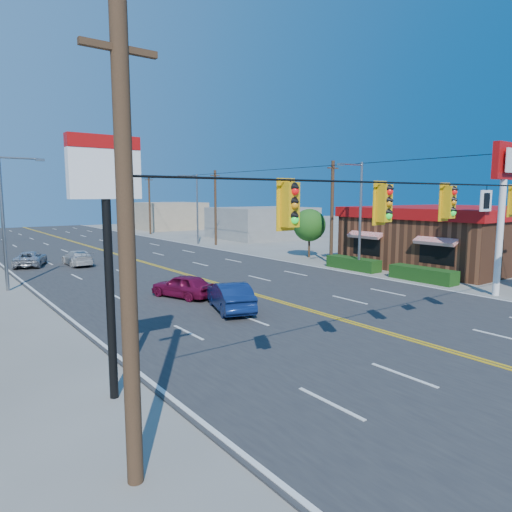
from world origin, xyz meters
TOP-DOWN VIEW (x-y plane):
  - ground at (0.00, 0.00)m, footprint 160.00×160.00m
  - road at (0.00, 20.00)m, footprint 20.00×120.00m
  - signal_span at (-0.12, 0.00)m, footprint 24.32×0.34m
  - kfc at (19.90, 12.00)m, footprint 16.30×12.40m
  - kfc_pylon at (11.00, 4.00)m, footprint 2.20×0.36m
  - pizza_hut_sign at (-11.00, 4.00)m, footprint 1.90×0.30m
  - streetlight_se at (10.79, 14.00)m, footprint 2.55×0.25m
  - streetlight_ne at (10.79, 38.00)m, footprint 2.55×0.25m
  - streetlight_sw at (-10.79, 22.00)m, footprint 2.55×0.25m
  - utility_pole_near at (12.20, 18.00)m, footprint 0.28×0.28m
  - utility_pole_mid at (12.20, 36.00)m, footprint 0.28×0.28m
  - utility_pole_far at (12.20, 54.00)m, footprint 0.28×0.28m
  - tree_kfc_rear at (13.50, 22.00)m, footprint 2.94×2.94m
  - bld_east_mid at (22.00, 40.00)m, footprint 12.00×10.00m
  - bld_east_far at (19.00, 62.00)m, footprint 10.00×10.00m
  - car_magenta at (-3.59, 13.94)m, footprint 2.72×4.09m
  - car_blue at (-3.09, 10.01)m, footprint 2.79×4.51m
  - car_white at (-4.90, 29.35)m, footprint 1.76×4.20m
  - car_silver at (-8.03, 31.13)m, footprint 3.37×4.67m

SIDE VIEW (x-z plane):
  - ground at x=0.00m, z-range 0.00..0.00m
  - road at x=0.00m, z-range 0.00..0.06m
  - car_silver at x=-8.03m, z-range 0.00..1.18m
  - car_white at x=-4.90m, z-range 0.00..1.21m
  - car_magenta at x=-3.59m, z-range 0.00..1.29m
  - car_blue at x=-3.09m, z-range 0.00..1.40m
  - bld_east_mid at x=22.00m, z-range 0.00..4.00m
  - bld_east_far at x=19.00m, z-range 0.00..4.40m
  - kfc at x=19.90m, z-range 0.03..4.73m
  - tree_kfc_rear at x=13.50m, z-range 0.73..5.14m
  - utility_pole_near at x=12.20m, z-range 0.00..8.40m
  - utility_pole_mid at x=12.20m, z-range 0.00..8.40m
  - utility_pole_far at x=12.20m, z-range 0.00..8.40m
  - streetlight_se at x=10.79m, z-range 0.51..8.51m
  - streetlight_ne at x=10.79m, z-range 0.51..8.51m
  - streetlight_sw at x=-10.79m, z-range 0.51..8.51m
  - signal_span at x=-0.12m, z-range 0.39..9.39m
  - pizza_hut_sign at x=-11.00m, z-range 1.76..8.61m
  - kfc_pylon at x=11.00m, z-range 1.79..10.29m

